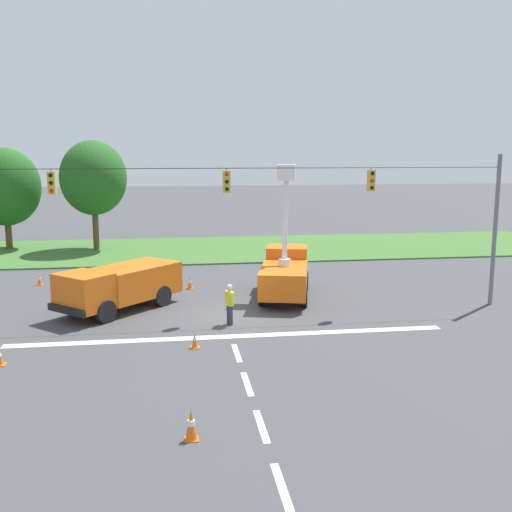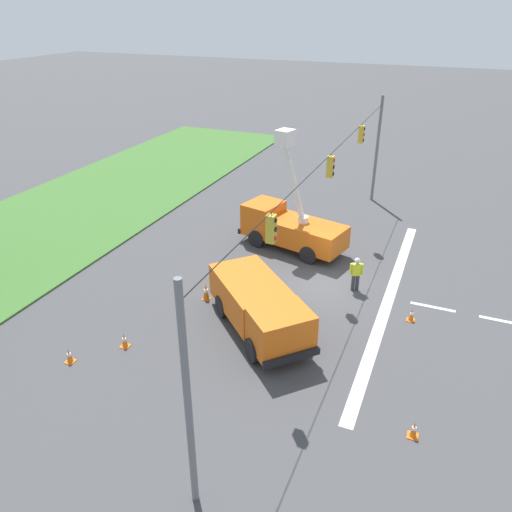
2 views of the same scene
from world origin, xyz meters
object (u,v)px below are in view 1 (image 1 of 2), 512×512
Objects in this scene: traffic_cone_near_bucket at (0,357)px; utility_truck_support_near at (119,285)px; traffic_cone_mid_left at (39,280)px; traffic_cone_lane_edge_a at (66,284)px; utility_truck_bucket_lift at (285,270)px; traffic_cone_foreground_right at (191,425)px; traffic_cone_mid_right at (190,283)px; traffic_cone_lane_edge_b at (151,285)px; traffic_cone_foreground_left at (195,341)px; tree_centre at (93,178)px; tree_west at (5,187)px; road_worker at (230,302)px.

utility_truck_support_near is at bearing 62.46° from traffic_cone_near_bucket.
traffic_cone_mid_left is 2.16m from traffic_cone_lane_edge_a.
traffic_cone_foreground_right is (-5.30, -14.72, -0.96)m from utility_truck_bucket_lift.
traffic_cone_mid_right reaches higher than traffic_cone_mid_left.
traffic_cone_mid_left is at bearing 139.43° from traffic_cone_lane_edge_a.
traffic_cone_lane_edge_b is (-2.06, -0.68, 0.10)m from traffic_cone_mid_right.
traffic_cone_mid_left is (-8.07, 11.98, 0.02)m from traffic_cone_foreground_left.
traffic_cone_foreground_left is at bearing -74.98° from tree_centre.
traffic_cone_mid_left is (-7.67, 19.30, -0.11)m from traffic_cone_foreground_right.
traffic_cone_mid_right is 2.17m from traffic_cone_lane_edge_b.
utility_truck_support_near reaches higher than traffic_cone_lane_edge_a.
traffic_cone_lane_edge_b is (6.16, -2.78, 0.11)m from traffic_cone_mid_left.
traffic_cone_lane_edge_b reaches higher than traffic_cone_foreground_right.
tree_west reaches higher than traffic_cone_mid_right.
road_worker is at bearing 60.61° from traffic_cone_foreground_left.
traffic_cone_mid_left is 1.03× the size of traffic_cone_near_bucket.
traffic_cone_mid_left is 8.49m from traffic_cone_mid_right.
traffic_cone_lane_edge_b is at bearing 68.01° from utility_truck_support_near.
tree_centre reaches higher than traffic_cone_mid_left.
tree_west is 9.20× the size of traffic_cone_lane_edge_b.
utility_truck_bucket_lift is 1.11× the size of utility_truck_support_near.
traffic_cone_near_bucket is 0.74× the size of traffic_cone_lane_edge_b.
traffic_cone_lane_edge_a is (-6.03, 17.89, -0.10)m from traffic_cone_foreground_right.
utility_truck_bucket_lift is at bearing -14.82° from traffic_cone_lane_edge_b.
utility_truck_bucket_lift is at bearing -44.46° from tree_west.
traffic_cone_foreground_left is 9.40m from traffic_cone_lane_edge_b.
road_worker is at bearing 24.24° from traffic_cone_near_bucket.
traffic_cone_mid_right reaches higher than traffic_cone_near_bucket.
traffic_cone_mid_right is 1.06× the size of traffic_cone_near_bucket.
traffic_cone_near_bucket is at bearing -91.19° from tree_centre.
tree_centre is 22.45m from road_worker.
traffic_cone_lane_edge_b is (-1.50, 16.52, 0.00)m from traffic_cone_foreground_right.
tree_centre reaches higher than utility_truck_support_near.
utility_truck_support_near is 7.78m from traffic_cone_near_bucket.
road_worker is 2.90× the size of traffic_cone_near_bucket.
tree_centre is 12.91× the size of traffic_cone_mid_left.
road_worker is 2.16× the size of traffic_cone_foreground_right.
traffic_cone_foreground_right is at bearing -68.33° from traffic_cone_mid_left.
utility_truck_support_near is 9.89× the size of traffic_cone_near_bucket.
tree_west reaches higher than traffic_cone_foreground_left.
traffic_cone_mid_left is at bearing 123.97° from traffic_cone_foreground_left.
traffic_cone_mid_right is (-4.75, 2.48, -1.06)m from utility_truck_bucket_lift.
tree_west is at bearing 125.00° from traffic_cone_lane_edge_b.
road_worker is 2.15× the size of traffic_cone_lane_edge_b.
tree_west reaches higher than traffic_cone_foreground_right.
traffic_cone_lane_edge_a is at bearing -65.78° from tree_west.
tree_centre reaches higher than traffic_cone_near_bucket.
tree_west is 12.07× the size of traffic_cone_mid_left.
utility_truck_bucket_lift reaches higher than traffic_cone_lane_edge_b.
utility_truck_support_near reaches higher than traffic_cone_foreground_right.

